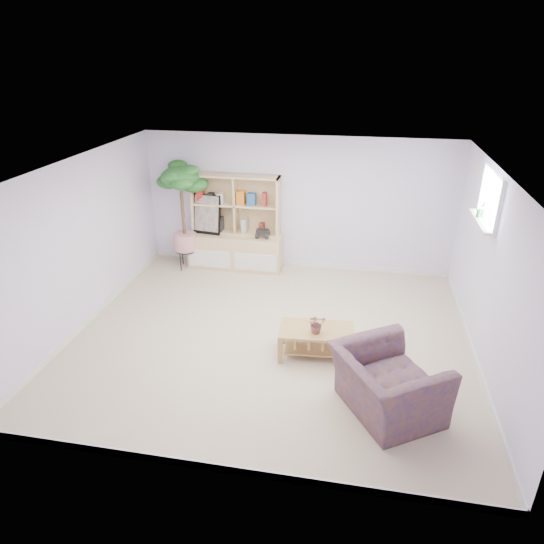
% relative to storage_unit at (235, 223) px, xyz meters
% --- Properties ---
extents(floor, '(5.50, 5.00, 0.01)m').
position_rel_storage_unit_xyz_m(floor, '(1.09, -2.24, -0.85)').
color(floor, tan).
rests_on(floor, ground).
extents(ceiling, '(5.50, 5.00, 0.01)m').
position_rel_storage_unit_xyz_m(ceiling, '(1.09, -2.24, 1.55)').
color(ceiling, white).
rests_on(ceiling, walls).
extents(walls, '(5.51, 5.01, 2.40)m').
position_rel_storage_unit_xyz_m(walls, '(1.09, -2.24, 0.35)').
color(walls, white).
rests_on(walls, floor).
extents(baseboard, '(5.50, 5.00, 0.10)m').
position_rel_storage_unit_xyz_m(baseboard, '(1.09, -2.24, -0.80)').
color(baseboard, white).
rests_on(baseboard, floor).
extents(window, '(0.10, 0.98, 0.68)m').
position_rel_storage_unit_xyz_m(window, '(3.82, -1.64, 1.15)').
color(window, '#C3DFFB').
rests_on(window, walls).
extents(window_sill, '(0.14, 1.00, 0.04)m').
position_rel_storage_unit_xyz_m(window_sill, '(3.76, -1.64, 0.83)').
color(window_sill, white).
rests_on(window_sill, walls).
extents(storage_unit, '(1.70, 0.58, 1.70)m').
position_rel_storage_unit_xyz_m(storage_unit, '(0.00, 0.00, 0.00)').
color(storage_unit, tan).
rests_on(storage_unit, floor).
extents(poster, '(0.53, 0.19, 0.72)m').
position_rel_storage_unit_xyz_m(poster, '(-0.51, -0.03, 0.15)').
color(poster, yellow).
rests_on(poster, storage_unit).
extents(toy_truck, '(0.32, 0.23, 0.17)m').
position_rel_storage_unit_xyz_m(toy_truck, '(0.52, -0.06, -0.13)').
color(toy_truck, black).
rests_on(toy_truck, storage_unit).
extents(coffee_table, '(1.00, 0.60, 0.40)m').
position_rel_storage_unit_xyz_m(coffee_table, '(1.76, -2.59, -0.65)').
color(coffee_table, olive).
rests_on(coffee_table, floor).
extents(table_plant, '(0.29, 0.28, 0.25)m').
position_rel_storage_unit_xyz_m(table_plant, '(1.76, -2.67, -0.33)').
color(table_plant, '#2B6B34').
rests_on(table_plant, coffee_table).
extents(floor_tree, '(0.88, 0.88, 1.96)m').
position_rel_storage_unit_xyz_m(floor_tree, '(-0.89, -0.21, 0.13)').
color(floor_tree, '#185C21').
rests_on(floor_tree, floor).
extents(armchair, '(1.42, 1.47, 0.83)m').
position_rel_storage_unit_xyz_m(armchair, '(2.64, -3.53, -0.44)').
color(armchair, navy).
rests_on(armchair, floor).
extents(sill_plant, '(0.15, 0.13, 0.23)m').
position_rel_storage_unit_xyz_m(sill_plant, '(3.76, -1.51, 0.96)').
color(sill_plant, '#185C21').
rests_on(sill_plant, window_sill).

